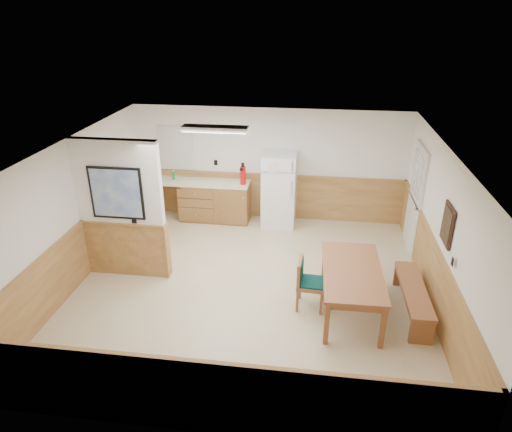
# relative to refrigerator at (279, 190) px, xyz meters

# --- Properties ---
(ground) EXTENTS (6.00, 6.00, 0.00)m
(ground) POSITION_rel_refrigerator_xyz_m (-0.27, -2.63, -0.81)
(ground) COLOR beige
(ground) RESTS_ON ground
(ceiling) EXTENTS (6.00, 6.00, 0.02)m
(ceiling) POSITION_rel_refrigerator_xyz_m (-0.27, -2.63, 1.69)
(ceiling) COLOR white
(ceiling) RESTS_ON back_wall
(back_wall) EXTENTS (6.00, 0.02, 2.50)m
(back_wall) POSITION_rel_refrigerator_xyz_m (-0.27, 0.37, 0.44)
(back_wall) COLOR white
(back_wall) RESTS_ON ground
(right_wall) EXTENTS (0.02, 6.00, 2.50)m
(right_wall) POSITION_rel_refrigerator_xyz_m (2.73, -2.63, 0.44)
(right_wall) COLOR white
(right_wall) RESTS_ON ground
(left_wall) EXTENTS (0.02, 6.00, 2.50)m
(left_wall) POSITION_rel_refrigerator_xyz_m (-3.27, -2.63, 0.44)
(left_wall) COLOR white
(left_wall) RESTS_ON ground
(wainscot_back) EXTENTS (6.00, 0.04, 1.00)m
(wainscot_back) POSITION_rel_refrigerator_xyz_m (-0.27, 0.35, -0.31)
(wainscot_back) COLOR tan
(wainscot_back) RESTS_ON ground
(wainscot_right) EXTENTS (0.04, 6.00, 1.00)m
(wainscot_right) POSITION_rel_refrigerator_xyz_m (2.71, -2.63, -0.31)
(wainscot_right) COLOR tan
(wainscot_right) RESTS_ON ground
(wainscot_left) EXTENTS (0.04, 6.00, 1.00)m
(wainscot_left) POSITION_rel_refrigerator_xyz_m (-3.25, -2.63, -0.31)
(wainscot_left) COLOR tan
(wainscot_left) RESTS_ON ground
(partition_wall) EXTENTS (1.50, 0.20, 2.50)m
(partition_wall) POSITION_rel_refrigerator_xyz_m (-2.52, -2.43, 0.42)
(partition_wall) COLOR white
(partition_wall) RESTS_ON ground
(kitchen_counter) EXTENTS (2.20, 0.61, 1.00)m
(kitchen_counter) POSITION_rel_refrigerator_xyz_m (-1.48, 0.05, -0.35)
(kitchen_counter) COLOR olive
(kitchen_counter) RESTS_ON ground
(exterior_door) EXTENTS (0.07, 1.02, 2.15)m
(exterior_door) POSITION_rel_refrigerator_xyz_m (2.70, -0.73, 0.24)
(exterior_door) COLOR silver
(exterior_door) RESTS_ON ground
(kitchen_window) EXTENTS (0.80, 0.04, 1.00)m
(kitchen_window) POSITION_rel_refrigerator_xyz_m (-2.37, 0.35, 0.74)
(kitchen_window) COLOR silver
(kitchen_window) RESTS_ON back_wall
(wall_painting) EXTENTS (0.04, 0.50, 0.60)m
(wall_painting) POSITION_rel_refrigerator_xyz_m (2.70, -2.93, 0.74)
(wall_painting) COLOR black
(wall_painting) RESTS_ON right_wall
(fluorescent_fixture) EXTENTS (1.20, 0.30, 0.09)m
(fluorescent_fixture) POSITION_rel_refrigerator_xyz_m (-1.07, -1.33, 1.63)
(fluorescent_fixture) COLOR silver
(fluorescent_fixture) RESTS_ON ceiling
(refrigerator) EXTENTS (0.72, 0.72, 1.62)m
(refrigerator) POSITION_rel_refrigerator_xyz_m (0.00, 0.00, 0.00)
(refrigerator) COLOR white
(refrigerator) RESTS_ON ground
(dining_table) EXTENTS (0.93, 1.82, 0.75)m
(dining_table) POSITION_rel_refrigerator_xyz_m (1.41, -3.05, -0.15)
(dining_table) COLOR #975E37
(dining_table) RESTS_ON ground
(dining_bench) EXTENTS (0.37, 1.63, 0.45)m
(dining_bench) POSITION_rel_refrigerator_xyz_m (2.38, -2.95, -0.47)
(dining_bench) COLOR #975E37
(dining_bench) RESTS_ON ground
(dining_chair) EXTENTS (0.63, 0.46, 0.85)m
(dining_chair) POSITION_rel_refrigerator_xyz_m (0.70, -3.02, -0.32)
(dining_chair) COLOR #975E37
(dining_chair) RESTS_ON ground
(fire_extinguisher) EXTENTS (0.16, 0.16, 0.49)m
(fire_extinguisher) POSITION_rel_refrigerator_xyz_m (-0.80, 0.00, 0.30)
(fire_extinguisher) COLOR red
(fire_extinguisher) RESTS_ON kitchen_counter
(soap_bottle) EXTENTS (0.08, 0.08, 0.19)m
(soap_bottle) POSITION_rel_refrigerator_xyz_m (-2.38, 0.09, 0.18)
(soap_bottle) COLOR #198A36
(soap_bottle) RESTS_ON kitchen_counter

